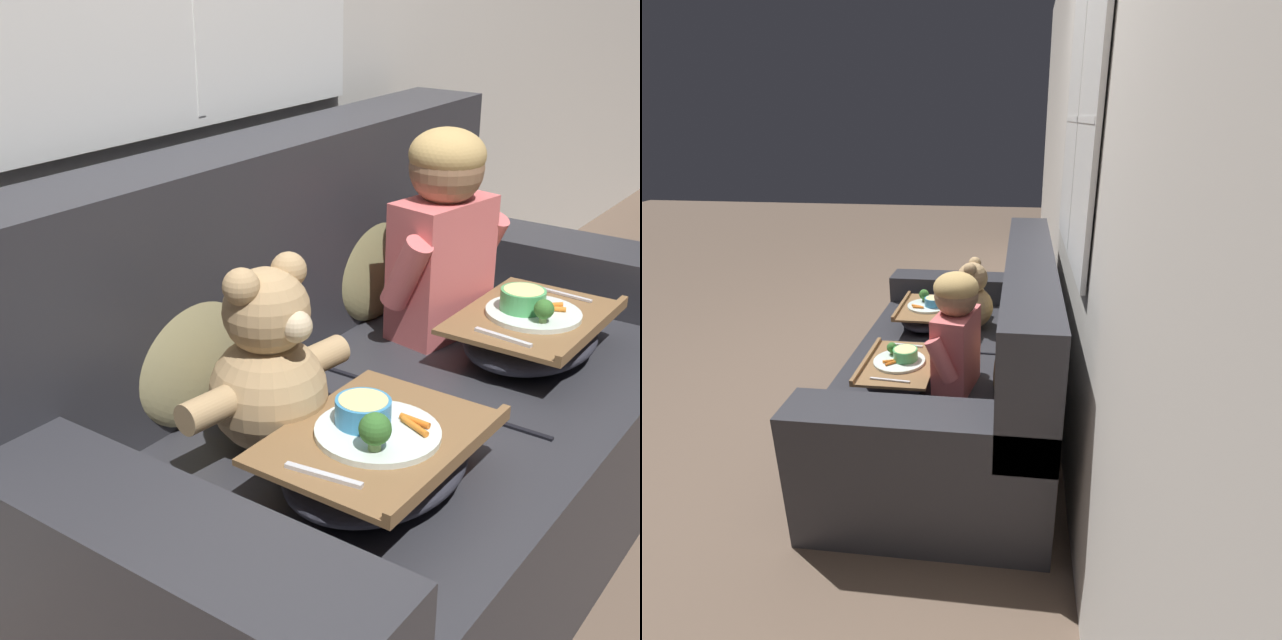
% 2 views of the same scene
% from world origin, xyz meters
% --- Properties ---
extents(ground_plane, '(14.00, 14.00, 0.00)m').
position_xyz_m(ground_plane, '(0.00, 0.00, 0.00)').
color(ground_plane, brown).
extents(couch, '(1.83, 0.98, 0.94)m').
position_xyz_m(couch, '(0.00, 0.08, 0.32)').
color(couch, '#2D2D33').
rests_on(couch, ground_plane).
extents(throw_pillow_behind_child, '(0.38, 0.18, 0.39)m').
position_xyz_m(throw_pillow_behind_child, '(0.35, 0.30, 0.60)').
color(throw_pillow_behind_child, '#898456').
rests_on(throw_pillow_behind_child, couch).
extents(throw_pillow_behind_teddy, '(0.38, 0.18, 0.39)m').
position_xyz_m(throw_pillow_behind_teddy, '(-0.35, 0.30, 0.60)').
color(throw_pillow_behind_teddy, tan).
rests_on(throw_pillow_behind_teddy, couch).
extents(child_figure, '(0.39, 0.21, 0.53)m').
position_xyz_m(child_figure, '(0.35, 0.08, 0.71)').
color(child_figure, '#DB6666').
rests_on(child_figure, couch).
extents(teddy_bear, '(0.43, 0.30, 0.39)m').
position_xyz_m(teddy_bear, '(-0.35, 0.07, 0.59)').
color(teddy_bear, tan).
rests_on(teddy_bear, couch).
extents(lap_tray_child, '(0.43, 0.31, 0.18)m').
position_xyz_m(lap_tray_child, '(0.35, -0.18, 0.48)').
color(lap_tray_child, '#2D2D38').
rests_on(lap_tray_child, child_figure).
extents(lap_tray_teddy, '(0.43, 0.32, 0.19)m').
position_xyz_m(lap_tray_teddy, '(-0.35, -0.18, 0.48)').
color(lap_tray_teddy, '#2D2D38').
rests_on(lap_tray_teddy, teddy_bear).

